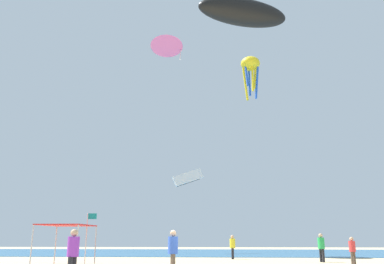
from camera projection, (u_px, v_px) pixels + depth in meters
The scene contains 12 objects.
ocean_strip at pixel (210, 252), 45.32m from camera, with size 110.00×24.73×0.03m, color #28608C.
canopy_tent at pixel (67, 227), 23.91m from camera, with size 2.62×3.36×2.31m.
person_near_tent at pixel (352, 248), 24.52m from camera, with size 0.38×0.38×1.62m.
person_leftmost at pixel (73, 250), 15.43m from camera, with size 0.45×0.50×1.88m.
person_central at pixel (321, 245), 27.07m from camera, with size 0.44×0.48×1.86m.
person_rightmost at pixel (233, 245), 31.01m from camera, with size 0.42×0.47×1.78m.
person_far_shore at pixel (173, 248), 18.05m from camera, with size 0.45×0.49×1.89m.
banner_flag at pixel (88, 233), 25.12m from camera, with size 0.61×0.06×3.04m.
kite_parafoil_white at pixel (188, 178), 44.89m from camera, with size 3.42×2.17×2.34m.
kite_delta_pink at pixel (167, 44), 44.71m from camera, with size 3.83×3.86×3.07m.
kite_octopus_yellow at pixel (250, 66), 47.51m from camera, with size 3.15×3.15×5.26m.
kite_inflatable_black at pixel (243, 12), 33.83m from camera, with size 8.23×5.16×3.02m.
Camera 1 is at (1.46, -19.06, 1.53)m, focal length 37.93 mm.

